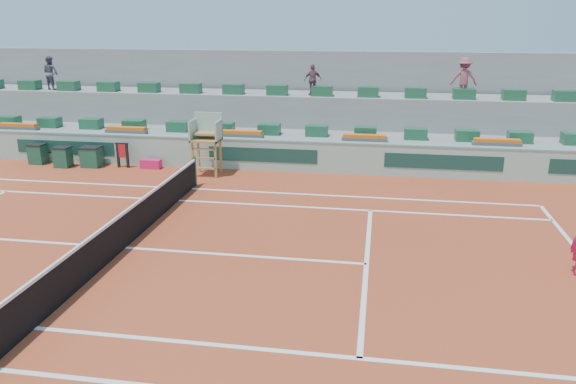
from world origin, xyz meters
name	(u,v)px	position (x,y,z in m)	size (l,w,h in m)	color
ground	(125,248)	(0.00, 0.00, 0.00)	(90.00, 90.00, 0.00)	#95361C
seating_tier_lower	(229,142)	(0.00, 10.70, 0.60)	(36.00, 4.00, 1.20)	gray
seating_tier_upper	(238,120)	(0.00, 12.30, 1.30)	(36.00, 2.40, 2.60)	gray
stadium_back_wall	(245,96)	(0.00, 13.90, 2.20)	(36.00, 0.40, 4.40)	gray
player_bag	(151,164)	(-2.58, 7.98, 0.18)	(0.82, 0.37, 0.37)	#D81C5B
spectator_left	(50,73)	(-8.94, 11.83, 3.38)	(0.76, 0.59, 1.56)	#535361
spectator_mid	(313,80)	(3.57, 11.79, 3.27)	(0.79, 0.33, 1.35)	#6B4756
spectator_right	(464,78)	(9.96, 11.82, 3.45)	(1.10, 0.63, 1.70)	#8F4753
court_lines	(125,248)	(0.00, 0.00, 0.01)	(23.89, 11.09, 0.01)	white
tennis_net	(124,229)	(0.00, 0.00, 0.53)	(0.10, 11.97, 1.10)	black
advertising_hoarding	(216,153)	(0.02, 8.50, 0.63)	(36.00, 0.34, 1.26)	#91B6A4
umpire_chair	(207,136)	(0.00, 7.50, 1.54)	(1.10, 0.90, 2.40)	olive
seat_row_lower	(223,128)	(0.00, 9.80, 1.42)	(32.90, 0.60, 0.44)	#1B5333
seat_row_upper	(234,89)	(0.00, 11.70, 2.82)	(32.90, 0.60, 0.44)	#1B5333
flower_planters	(183,132)	(-1.50, 9.00, 1.33)	(26.80, 0.36, 0.28)	#535353
drink_cooler_a	(92,157)	(-5.07, 7.85, 0.42)	(0.80, 0.69, 0.84)	#174731
drink_cooler_b	(63,157)	(-6.21, 7.60, 0.42)	(0.65, 0.56, 0.84)	#174731
drink_cooler_c	(38,154)	(-7.56, 7.94, 0.42)	(0.66, 0.57, 0.84)	#174731
towel_rack	(122,153)	(-3.74, 7.92, 0.60)	(0.56, 0.09, 1.03)	black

